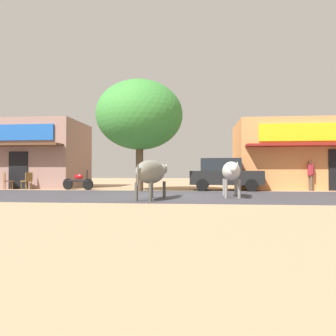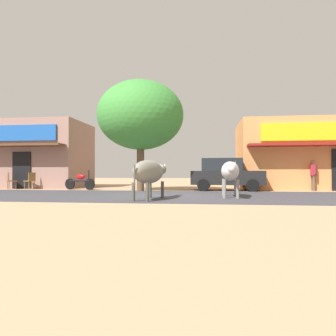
{
  "view_description": "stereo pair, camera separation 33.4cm",
  "coord_description": "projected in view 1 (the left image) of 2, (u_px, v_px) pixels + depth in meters",
  "views": [
    {
      "loc": [
        1.44,
        -11.99,
        0.9
      ],
      "look_at": [
        0.12,
        1.34,
        1.11
      ],
      "focal_mm": 32.62,
      "sensor_mm": 36.0,
      "label": 1
    },
    {
      "loc": [
        1.77,
        -11.96,
        0.9
      ],
      "look_at": [
        0.12,
        1.34,
        1.11
      ],
      "focal_mm": 32.62,
      "sensor_mm": 36.0,
      "label": 2
    }
  ],
  "objects": [
    {
      "name": "ground",
      "position": [
        162.0,
        196.0,
        12.06
      ],
      "size": [
        80.0,
        80.0,
        0.0
      ],
      "primitive_type": "plane",
      "color": "tan"
    },
    {
      "name": "asphalt_road",
      "position": [
        162.0,
        196.0,
        12.06
      ],
      "size": [
        72.0,
        6.34,
        0.0
      ],
      "primitive_type": "cube",
      "color": "#3E3D43",
      "rests_on": "ground"
    },
    {
      "name": "storefront_left_cafe",
      "position": [
        26.0,
        155.0,
        19.2
      ],
      "size": [
        7.02,
        4.99,
        4.06
      ],
      "color": "#997368",
      "rests_on": "ground"
    },
    {
      "name": "storefront_right_club",
      "position": [
        314.0,
        155.0,
        17.49
      ],
      "size": [
        8.76,
        4.99,
        3.82
      ],
      "color": "#E08E50",
      "rests_on": "ground"
    },
    {
      "name": "roadside_tree",
      "position": [
        140.0,
        116.0,
        15.21
      ],
      "size": [
        4.3,
        4.3,
        5.5
      ],
      "color": "brown",
      "rests_on": "ground"
    },
    {
      "name": "parked_hatchback_car",
      "position": [
        224.0,
        174.0,
        15.75
      ],
      "size": [
        3.72,
        1.97,
        1.64
      ],
      "color": "black",
      "rests_on": "ground"
    },
    {
      "name": "parked_motorcycle",
      "position": [
        78.0,
        181.0,
        16.15
      ],
      "size": [
        1.85,
        0.56,
        1.05
      ],
      "color": "black",
      "rests_on": "ground"
    },
    {
      "name": "cow_near_brown",
      "position": [
        152.0,
        172.0,
        10.32
      ],
      "size": [
        1.09,
        2.79,
        1.33
      ],
      "color": "gray",
      "rests_on": "ground"
    },
    {
      "name": "cow_far_dark",
      "position": [
        231.0,
        171.0,
        11.32
      ],
      "size": [
        0.7,
        2.51,
        1.32
      ],
      "color": "beige",
      "rests_on": "ground"
    },
    {
      "name": "pedestrian_by_shop",
      "position": [
        311.0,
        173.0,
        15.46
      ],
      "size": [
        0.34,
        0.61,
        1.53
      ],
      "color": "brown",
      "rests_on": "ground"
    },
    {
      "name": "cafe_chair_near_tree",
      "position": [
        27.0,
        180.0,
        16.62
      ],
      "size": [
        0.57,
        0.57,
        0.92
      ],
      "color": "brown",
      "rests_on": "ground"
    },
    {
      "name": "cafe_chair_by_doorway",
      "position": [
        7.0,
        180.0,
        16.64
      ],
      "size": [
        0.62,
        0.62,
        0.92
      ],
      "color": "brown",
      "rests_on": "ground"
    }
  ]
}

